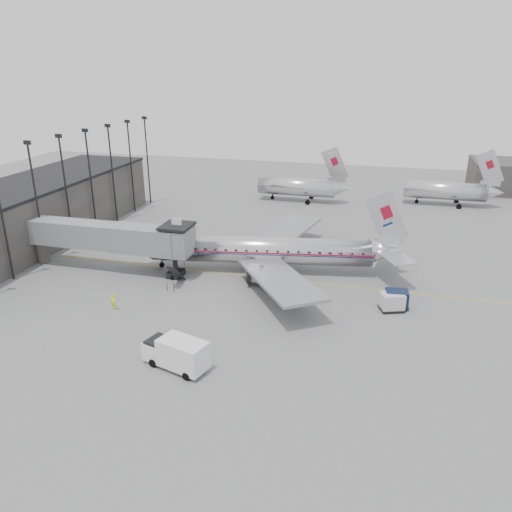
{
  "coord_description": "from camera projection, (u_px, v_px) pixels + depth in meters",
  "views": [
    {
      "loc": [
        14.03,
        -46.65,
        23.65
      ],
      "look_at": [
        0.33,
        4.56,
        3.2
      ],
      "focal_mm": 35.0,
      "sensor_mm": 36.0,
      "label": 1
    }
  ],
  "objects": [
    {
      "name": "terminal",
      "position": [
        29.0,
        214.0,
        69.71
      ],
      "size": [
        12.0,
        46.0,
        8.0
      ],
      "primitive_type": "cube",
      "color": "#393634",
      "rests_on": "ground"
    },
    {
      "name": "jet_bridge",
      "position": [
        117.0,
        238.0,
        59.75
      ],
      "size": [
        21.0,
        6.2,
        7.1
      ],
      "color": "slate",
      "rests_on": "ground"
    },
    {
      "name": "service_van",
      "position": [
        176.0,
        352.0,
        41.14
      ],
      "size": [
        6.1,
        3.73,
        2.69
      ],
      "rotation": [
        0.0,
        0.0,
        -0.29
      ],
      "color": "white",
      "rests_on": "ground"
    },
    {
      "name": "distant_aircraft_near",
      "position": [
        298.0,
        186.0,
        91.24
      ],
      "size": [
        16.39,
        3.2,
        10.26
      ],
      "color": "silver",
      "rests_on": "ground"
    },
    {
      "name": "apron_line",
      "position": [
        281.0,
        279.0,
        58.62
      ],
      "size": [
        60.0,
        0.15,
        0.01
      ],
      "primitive_type": "cube",
      "rotation": [
        0.0,
        0.0,
        1.57
      ],
      "color": "gold",
      "rests_on": "ground"
    },
    {
      "name": "baggage_cart_navy",
      "position": [
        396.0,
        299.0,
        51.51
      ],
      "size": [
        2.58,
        2.07,
        1.89
      ],
      "rotation": [
        0.0,
        0.0,
        0.1
      ],
      "color": "#0C1733",
      "rests_on": "ground"
    },
    {
      "name": "airliner",
      "position": [
        266.0,
        250.0,
        60.16
      ],
      "size": [
        32.94,
        30.28,
        10.49
      ],
      "rotation": [
        0.0,
        0.0,
        0.17
      ],
      "color": "silver",
      "rests_on": "ground"
    },
    {
      "name": "baggage_cart_white",
      "position": [
        392.0,
        301.0,
        50.9
      ],
      "size": [
        2.85,
        2.52,
        1.87
      ],
      "rotation": [
        0.0,
        0.0,
        0.35
      ],
      "color": "#BEBDBF",
      "rests_on": "ground"
    },
    {
      "name": "ground",
      "position": [
        242.0,
        298.0,
        53.94
      ],
      "size": [
        160.0,
        160.0,
        0.0
      ],
      "primitive_type": "plane",
      "color": "slate",
      "rests_on": "ground"
    },
    {
      "name": "distant_aircraft_mid",
      "position": [
        446.0,
        190.0,
        88.57
      ],
      "size": [
        16.39,
        3.2,
        10.26
      ],
      "color": "silver",
      "rests_on": "ground"
    },
    {
      "name": "ramp_worker",
      "position": [
        113.0,
        302.0,
        51.11
      ],
      "size": [
        0.72,
        0.56,
        1.74
      ],
      "primitive_type": "imported",
      "rotation": [
        0.0,
        0.0,
        0.25
      ],
      "color": "yellow",
      "rests_on": "ground"
    },
    {
      "name": "floodlight_masts",
      "position": [
        78.0,
        182.0,
        69.27
      ],
      "size": [
        0.9,
        42.25,
        15.25
      ],
      "color": "black",
      "rests_on": "ground"
    }
  ]
}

